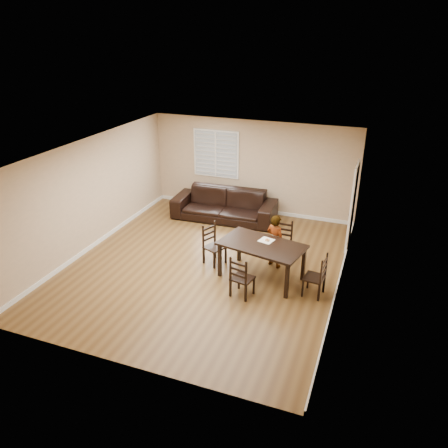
{
  "coord_description": "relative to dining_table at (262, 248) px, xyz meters",
  "views": [
    {
      "loc": [
        3.5,
        -8.12,
        5.04
      ],
      "look_at": [
        0.36,
        0.23,
        1.0
      ],
      "focal_mm": 35.0,
      "sensor_mm": 36.0,
      "label": 1
    }
  ],
  "objects": [
    {
      "name": "chair_near",
      "position": [
        0.21,
        1.09,
        -0.31
      ],
      "size": [
        0.44,
        0.41,
        0.95
      ],
      "rotation": [
        0.0,
        0.0,
        -0.03
      ],
      "color": "black",
      "rests_on": "ground"
    },
    {
      "name": "chair_right",
      "position": [
        1.3,
        -0.27,
        -0.32
      ],
      "size": [
        0.44,
        0.46,
        0.93
      ],
      "rotation": [
        0.0,
        0.0,
        -1.69
      ],
      "color": "black",
      "rests_on": "ground"
    },
    {
      "name": "donut",
      "position": [
        0.06,
        0.19,
        0.11
      ],
      "size": [
        0.11,
        0.11,
        0.04
      ],
      "color": "#B87642",
      "rests_on": "napkin"
    },
    {
      "name": "chair_far",
      "position": [
        -0.19,
        -0.9,
        -0.32
      ],
      "size": [
        0.48,
        0.46,
        0.92
      ],
      "rotation": [
        0.0,
        0.0,
        2.93
      ],
      "color": "black",
      "rests_on": "ground"
    },
    {
      "name": "napkin",
      "position": [
        0.04,
        0.19,
        0.09
      ],
      "size": [
        0.35,
        0.35,
        0.0
      ],
      "primitive_type": "cube",
      "rotation": [
        0.0,
        0.0,
        -0.25
      ],
      "color": "beige",
      "rests_on": "dining_table"
    },
    {
      "name": "ground",
      "position": [
        -1.35,
        0.1,
        -0.74
      ],
      "size": [
        7.0,
        7.0,
        0.0
      ],
      "primitive_type": "plane",
      "color": "brown",
      "rests_on": "ground"
    },
    {
      "name": "room",
      "position": [
        -1.31,
        0.28,
        1.06
      ],
      "size": [
        6.04,
        7.04,
        2.72
      ],
      "color": "tan",
      "rests_on": "ground"
    },
    {
      "name": "sofa",
      "position": [
        -1.89,
        2.75,
        -0.32
      ],
      "size": [
        2.95,
        1.26,
        0.85
      ],
      "primitive_type": "imported",
      "rotation": [
        0.0,
        0.0,
        0.04
      ],
      "color": "black",
      "rests_on": "ground"
    },
    {
      "name": "chair_left",
      "position": [
        -1.29,
        0.3,
        -0.31
      ],
      "size": [
        0.54,
        0.56,
        0.96
      ],
      "rotation": [
        0.0,
        0.0,
        1.15
      ],
      "color": "black",
      "rests_on": "ground"
    },
    {
      "name": "child",
      "position": [
        0.13,
        0.63,
        -0.11
      ],
      "size": [
        0.54,
        0.46,
        1.26
      ],
      "primitive_type": "imported",
      "rotation": [
        0.0,
        0.0,
        2.74
      ],
      "color": "gray",
      "rests_on": "ground"
    },
    {
      "name": "dining_table",
      "position": [
        0.0,
        0.0,
        0.0
      ],
      "size": [
        1.94,
        1.34,
        0.83
      ],
      "rotation": [
        0.0,
        0.0,
        -0.21
      ],
      "color": "black",
      "rests_on": "ground"
    }
  ]
}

